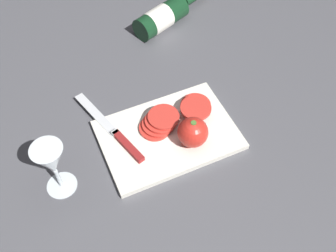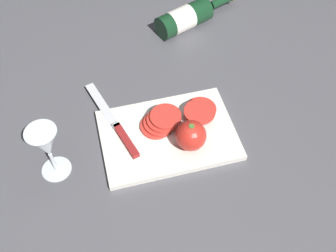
{
  "view_description": "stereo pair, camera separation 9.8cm",
  "coord_description": "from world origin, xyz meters",
  "px_view_note": "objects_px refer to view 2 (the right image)",
  "views": [
    {
      "loc": [
        0.26,
        0.53,
        0.83
      ],
      "look_at": [
        0.02,
        -0.0,
        0.05
      ],
      "focal_mm": 42.0,
      "sensor_mm": 36.0,
      "label": 1
    },
    {
      "loc": [
        0.16,
        0.57,
        0.83
      ],
      "look_at": [
        0.02,
        -0.0,
        0.05
      ],
      "focal_mm": 42.0,
      "sensor_mm": 36.0,
      "label": 2
    }
  ],
  "objects_px": {
    "knife": "(120,132)",
    "wine_glass": "(46,145)",
    "tomato_slice_stack_near": "(161,121)",
    "whole_tomato": "(191,136)",
    "tomato_slice_stack_far": "(200,111)",
    "wine_bottle": "(187,17)"
  },
  "relations": [
    {
      "from": "wine_bottle",
      "to": "knife",
      "type": "xyz_separation_m",
      "value": [
        0.29,
        0.38,
        -0.02
      ]
    },
    {
      "from": "wine_glass",
      "to": "tomato_slice_stack_far",
      "type": "distance_m",
      "value": 0.4
    },
    {
      "from": "whole_tomato",
      "to": "tomato_slice_stack_far",
      "type": "height_order",
      "value": "whole_tomato"
    },
    {
      "from": "wine_glass",
      "to": "wine_bottle",
      "type": "bearing_deg",
      "value": -136.23
    },
    {
      "from": "wine_glass",
      "to": "whole_tomato",
      "type": "xyz_separation_m",
      "value": [
        -0.33,
        0.02,
        -0.05
      ]
    },
    {
      "from": "whole_tomato",
      "to": "wine_glass",
      "type": "bearing_deg",
      "value": -3.66
    },
    {
      "from": "tomato_slice_stack_far",
      "to": "tomato_slice_stack_near",
      "type": "bearing_deg",
      "value": 4.55
    },
    {
      "from": "wine_bottle",
      "to": "tomato_slice_stack_far",
      "type": "xyz_separation_m",
      "value": [
        0.07,
        0.37,
        -0.01
      ]
    },
    {
      "from": "wine_glass",
      "to": "tomato_slice_stack_near",
      "type": "bearing_deg",
      "value": -168.5
    },
    {
      "from": "knife",
      "to": "wine_glass",
      "type": "bearing_deg",
      "value": 91.99
    },
    {
      "from": "whole_tomato",
      "to": "tomato_slice_stack_far",
      "type": "bearing_deg",
      "value": -121.26
    },
    {
      "from": "wine_bottle",
      "to": "whole_tomato",
      "type": "xyz_separation_m",
      "value": [
        0.12,
        0.46,
        0.02
      ]
    },
    {
      "from": "knife",
      "to": "tomato_slice_stack_near",
      "type": "bearing_deg",
      "value": -106.44
    },
    {
      "from": "wine_bottle",
      "to": "wine_glass",
      "type": "height_order",
      "value": "wine_glass"
    },
    {
      "from": "whole_tomato",
      "to": "tomato_slice_stack_near",
      "type": "distance_m",
      "value": 0.1
    },
    {
      "from": "wine_bottle",
      "to": "wine_glass",
      "type": "relative_size",
      "value": 1.91
    },
    {
      "from": "wine_bottle",
      "to": "tomato_slice_stack_far",
      "type": "height_order",
      "value": "wine_bottle"
    },
    {
      "from": "whole_tomato",
      "to": "knife",
      "type": "relative_size",
      "value": 0.28
    },
    {
      "from": "tomato_slice_stack_near",
      "to": "tomato_slice_stack_far",
      "type": "distance_m",
      "value": 0.11
    },
    {
      "from": "whole_tomato",
      "to": "tomato_slice_stack_near",
      "type": "xyz_separation_m",
      "value": [
        0.06,
        -0.08,
        -0.02
      ]
    },
    {
      "from": "wine_bottle",
      "to": "wine_glass",
      "type": "bearing_deg",
      "value": 43.77
    },
    {
      "from": "wine_glass",
      "to": "whole_tomato",
      "type": "relative_size",
      "value": 2.01
    }
  ]
}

